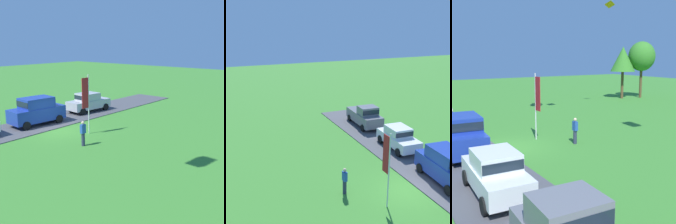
{
  "view_description": "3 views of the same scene",
  "coord_description": "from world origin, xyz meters",
  "views": [
    {
      "loc": [
        15.34,
        18.32,
        6.92
      ],
      "look_at": [
        0.57,
        5.95,
        2.49
      ],
      "focal_mm": 50.0,
      "sensor_mm": 36.0,
      "label": 1
    },
    {
      "loc": [
        -14.37,
        11.07,
        10.42
      ],
      "look_at": [
        2.56,
        3.91,
        4.92
      ],
      "focal_mm": 50.0,
      "sensor_mm": 36.0,
      "label": 2
    },
    {
      "loc": [
        17.53,
        -6.88,
        5.59
      ],
      "look_at": [
        0.78,
        3.47,
        2.07
      ],
      "focal_mm": 50.0,
      "sensor_mm": 36.0,
      "label": 3
    }
  ],
  "objects": [
    {
      "name": "ground_plane",
      "position": [
        0.0,
        0.0,
        0.0
      ],
      "size": [
        120.0,
        120.0,
        0.0
      ],
      "primitive_type": "plane",
      "color": "#3D842D"
    },
    {
      "name": "pavement_strip",
      "position": [
        0.0,
        -2.71,
        0.03
      ],
      "size": [
        36.0,
        4.4,
        0.06
      ],
      "primitive_type": "cube",
      "color": "#4C4C51",
      "rests_on": "ground"
    },
    {
      "name": "car_sedan_near_entrance",
      "position": [
        -6.32,
        -2.87,
        1.04
      ],
      "size": [
        4.53,
        2.23,
        1.84
      ],
      "color": "#B7B7BC",
      "rests_on": "ground"
    },
    {
      "name": "car_suv_by_flagpole",
      "position": [
        -0.03,
        -2.72,
        1.3
      ],
      "size": [
        4.73,
        2.33,
        2.28
      ],
      "color": "#1E389E",
      "rests_on": "ground"
    },
    {
      "name": "person_watching_sky",
      "position": [
        1.27,
        4.01,
        0.88
      ],
      "size": [
        0.36,
        0.24,
        1.71
      ],
      "color": "#2D334C",
      "rests_on": "ground"
    },
    {
      "name": "flag_banner",
      "position": [
        -0.79,
        2.35,
        2.86
      ],
      "size": [
        0.71,
        0.08,
        4.51
      ],
      "color": "silver",
      "rests_on": "ground"
    }
  ]
}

